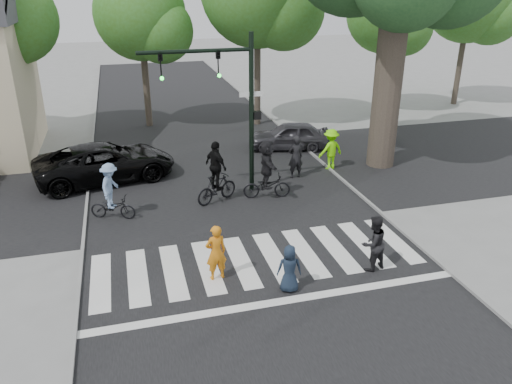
{
  "coord_description": "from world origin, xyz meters",
  "views": [
    {
      "loc": [
        -3.44,
        -11.38,
        7.7
      ],
      "look_at": [
        0.5,
        3.0,
        1.3
      ],
      "focal_mm": 35.0,
      "sensor_mm": 36.0,
      "label": 1
    }
  ],
  "objects_px": {
    "pedestrian_adult": "(373,243)",
    "cyclist_mid": "(216,178)",
    "cyclist_right": "(267,173)",
    "cyclist_left": "(111,195)",
    "pedestrian_woman": "(216,253)",
    "car_suv": "(105,162)",
    "pedestrian_child": "(289,269)",
    "traffic_signal": "(229,93)",
    "car_grey": "(289,136)"
  },
  "relations": [
    {
      "from": "pedestrian_woman",
      "to": "pedestrian_child",
      "type": "distance_m",
      "value": 2.06
    },
    {
      "from": "pedestrian_child",
      "to": "cyclist_right",
      "type": "distance_m",
      "value": 6.2
    },
    {
      "from": "cyclist_left",
      "to": "car_grey",
      "type": "distance_m",
      "value": 10.16
    },
    {
      "from": "cyclist_left",
      "to": "cyclist_right",
      "type": "xyz_separation_m",
      "value": [
        5.65,
        0.31,
        0.14
      ]
    },
    {
      "from": "pedestrian_child",
      "to": "pedestrian_adult",
      "type": "xyz_separation_m",
      "value": [
        2.62,
        0.39,
        0.16
      ]
    },
    {
      "from": "car_grey",
      "to": "pedestrian_child",
      "type": "bearing_deg",
      "value": -5.14
    },
    {
      "from": "cyclist_left",
      "to": "car_suv",
      "type": "distance_m",
      "value": 3.78
    },
    {
      "from": "pedestrian_adult",
      "to": "car_suv",
      "type": "bearing_deg",
      "value": -66.09
    },
    {
      "from": "pedestrian_adult",
      "to": "cyclist_mid",
      "type": "distance_m",
      "value": 6.7
    },
    {
      "from": "cyclist_mid",
      "to": "pedestrian_child",
      "type": "bearing_deg",
      "value": -83.3
    },
    {
      "from": "traffic_signal",
      "to": "cyclist_mid",
      "type": "distance_m",
      "value": 3.11
    },
    {
      "from": "cyclist_mid",
      "to": "car_grey",
      "type": "distance_m",
      "value": 7.04
    },
    {
      "from": "pedestrian_woman",
      "to": "pedestrian_child",
      "type": "relative_size",
      "value": 1.22
    },
    {
      "from": "cyclist_mid",
      "to": "pedestrian_woman",
      "type": "bearing_deg",
      "value": -101.3
    },
    {
      "from": "traffic_signal",
      "to": "cyclist_right",
      "type": "height_order",
      "value": "traffic_signal"
    },
    {
      "from": "pedestrian_woman",
      "to": "cyclist_left",
      "type": "bearing_deg",
      "value": -68.66
    },
    {
      "from": "car_suv",
      "to": "cyclist_mid",
      "type": "bearing_deg",
      "value": -141.86
    },
    {
      "from": "pedestrian_adult",
      "to": "pedestrian_woman",
      "type": "bearing_deg",
      "value": -23.67
    },
    {
      "from": "pedestrian_woman",
      "to": "cyclist_mid",
      "type": "bearing_deg",
      "value": -110.14
    },
    {
      "from": "pedestrian_adult",
      "to": "cyclist_left",
      "type": "distance_m",
      "value": 8.9
    },
    {
      "from": "pedestrian_child",
      "to": "cyclist_mid",
      "type": "height_order",
      "value": "cyclist_mid"
    },
    {
      "from": "cyclist_left",
      "to": "cyclist_mid",
      "type": "bearing_deg",
      "value": 6.54
    },
    {
      "from": "cyclist_right",
      "to": "car_grey",
      "type": "height_order",
      "value": "cyclist_right"
    },
    {
      "from": "cyclist_right",
      "to": "car_suv",
      "type": "distance_m",
      "value": 6.82
    },
    {
      "from": "pedestrian_child",
      "to": "car_grey",
      "type": "bearing_deg",
      "value": -96.0
    },
    {
      "from": "pedestrian_adult",
      "to": "traffic_signal",
      "type": "bearing_deg",
      "value": -82.73
    },
    {
      "from": "pedestrian_child",
      "to": "cyclist_left",
      "type": "height_order",
      "value": "cyclist_left"
    },
    {
      "from": "traffic_signal",
      "to": "pedestrian_child",
      "type": "distance_m",
      "value": 7.67
    },
    {
      "from": "pedestrian_woman",
      "to": "pedestrian_adult",
      "type": "distance_m",
      "value": 4.43
    },
    {
      "from": "car_grey",
      "to": "car_suv",
      "type": "bearing_deg",
      "value": -63.6
    },
    {
      "from": "cyclist_left",
      "to": "cyclist_mid",
      "type": "relative_size",
      "value": 0.86
    },
    {
      "from": "traffic_signal",
      "to": "car_suv",
      "type": "bearing_deg",
      "value": 150.99
    },
    {
      "from": "pedestrian_woman",
      "to": "cyclist_mid",
      "type": "distance_m",
      "value": 5.22
    },
    {
      "from": "pedestrian_child",
      "to": "car_suv",
      "type": "distance_m",
      "value": 10.63
    },
    {
      "from": "traffic_signal",
      "to": "cyclist_right",
      "type": "bearing_deg",
      "value": -36.13
    },
    {
      "from": "cyclist_right",
      "to": "car_suv",
      "type": "height_order",
      "value": "cyclist_right"
    },
    {
      "from": "traffic_signal",
      "to": "cyclist_left",
      "type": "height_order",
      "value": "traffic_signal"
    },
    {
      "from": "pedestrian_woman",
      "to": "car_grey",
      "type": "distance_m",
      "value": 11.85
    },
    {
      "from": "pedestrian_child",
      "to": "cyclist_left",
      "type": "relative_size",
      "value": 0.66
    },
    {
      "from": "pedestrian_child",
      "to": "pedestrian_adult",
      "type": "relative_size",
      "value": 0.8
    },
    {
      "from": "car_suv",
      "to": "car_grey",
      "type": "distance_m",
      "value": 8.83
    },
    {
      "from": "pedestrian_woman",
      "to": "car_suv",
      "type": "bearing_deg",
      "value": -79.66
    },
    {
      "from": "pedestrian_adult",
      "to": "car_grey",
      "type": "height_order",
      "value": "pedestrian_adult"
    },
    {
      "from": "traffic_signal",
      "to": "car_grey",
      "type": "xyz_separation_m",
      "value": [
        3.95,
        4.53,
        -3.24
      ]
    },
    {
      "from": "cyclist_mid",
      "to": "car_grey",
      "type": "relative_size",
      "value": 0.6
    },
    {
      "from": "cyclist_left",
      "to": "cyclist_right",
      "type": "relative_size",
      "value": 0.89
    },
    {
      "from": "cyclist_mid",
      "to": "cyclist_right",
      "type": "distance_m",
      "value": 1.91
    },
    {
      "from": "pedestrian_child",
      "to": "cyclist_mid",
      "type": "xyz_separation_m",
      "value": [
        -0.73,
        6.19,
        0.29
      ]
    },
    {
      "from": "cyclist_right",
      "to": "car_grey",
      "type": "relative_size",
      "value": 0.58
    },
    {
      "from": "traffic_signal",
      "to": "pedestrian_child",
      "type": "bearing_deg",
      "value": -89.75
    }
  ]
}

